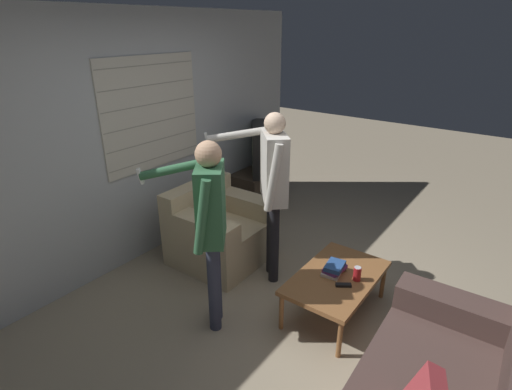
{
  "coord_description": "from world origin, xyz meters",
  "views": [
    {
      "loc": [
        -2.51,
        -1.33,
        2.39
      ],
      "look_at": [
        0.09,
        0.59,
        1.0
      ],
      "focal_mm": 28.0,
      "sensor_mm": 36.0,
      "label": 1
    }
  ],
  "objects_px": {
    "book_stack": "(334,268)",
    "person_left_standing": "(210,217)",
    "spare_remote": "(343,285)",
    "floor_fan": "(240,216)",
    "coffee_table": "(337,279)",
    "person_right_standing": "(273,178)",
    "soda_can": "(357,274)",
    "tv": "(260,148)",
    "armchair_beige": "(219,230)"
  },
  "relations": [
    {
      "from": "book_stack",
      "to": "spare_remote",
      "type": "distance_m",
      "value": 0.2
    },
    {
      "from": "tv",
      "to": "floor_fan",
      "type": "xyz_separation_m",
      "value": [
        -0.7,
        -0.21,
        -0.68
      ]
    },
    {
      "from": "tv",
      "to": "soda_can",
      "type": "distance_m",
      "value": 2.53
    },
    {
      "from": "book_stack",
      "to": "soda_can",
      "type": "distance_m",
      "value": 0.2
    },
    {
      "from": "coffee_table",
      "to": "soda_can",
      "type": "height_order",
      "value": "soda_can"
    },
    {
      "from": "tv",
      "to": "book_stack",
      "type": "bearing_deg",
      "value": 14.41
    },
    {
      "from": "person_right_standing",
      "to": "person_left_standing",
      "type": "bearing_deg",
      "value": 137.43
    },
    {
      "from": "tv",
      "to": "book_stack",
      "type": "xyz_separation_m",
      "value": [
        -1.45,
        -1.86,
        -0.41
      ]
    },
    {
      "from": "tv",
      "to": "armchair_beige",
      "type": "bearing_deg",
      "value": -19.31
    },
    {
      "from": "coffee_table",
      "to": "tv",
      "type": "distance_m",
      "value": 2.44
    },
    {
      "from": "armchair_beige",
      "to": "tv",
      "type": "distance_m",
      "value": 1.54
    },
    {
      "from": "coffee_table",
      "to": "person_left_standing",
      "type": "relative_size",
      "value": 0.62
    },
    {
      "from": "person_left_standing",
      "to": "book_stack",
      "type": "relative_size",
      "value": 6.87
    },
    {
      "from": "person_right_standing",
      "to": "floor_fan",
      "type": "distance_m",
      "value": 1.44
    },
    {
      "from": "book_stack",
      "to": "person_left_standing",
      "type": "bearing_deg",
      "value": 135.99
    },
    {
      "from": "armchair_beige",
      "to": "spare_remote",
      "type": "bearing_deg",
      "value": 81.52
    },
    {
      "from": "person_left_standing",
      "to": "spare_remote",
      "type": "bearing_deg",
      "value": -91.41
    },
    {
      "from": "coffee_table",
      "to": "person_left_standing",
      "type": "height_order",
      "value": "person_left_standing"
    },
    {
      "from": "tv",
      "to": "person_right_standing",
      "type": "xyz_separation_m",
      "value": [
        -1.33,
        -1.12,
        0.23
      ]
    },
    {
      "from": "person_right_standing",
      "to": "floor_fan",
      "type": "xyz_separation_m",
      "value": [
        0.64,
        0.91,
        -0.91
      ]
    },
    {
      "from": "armchair_beige",
      "to": "person_left_standing",
      "type": "xyz_separation_m",
      "value": [
        -0.83,
        -0.67,
        0.69
      ]
    },
    {
      "from": "coffee_table",
      "to": "soda_can",
      "type": "relative_size",
      "value": 7.94
    },
    {
      "from": "armchair_beige",
      "to": "book_stack",
      "type": "bearing_deg",
      "value": 85.84
    },
    {
      "from": "spare_remote",
      "to": "floor_fan",
      "type": "distance_m",
      "value": 2.01
    },
    {
      "from": "armchair_beige",
      "to": "person_left_standing",
      "type": "bearing_deg",
      "value": 37.68
    },
    {
      "from": "armchair_beige",
      "to": "tv",
      "type": "height_order",
      "value": "tv"
    },
    {
      "from": "coffee_table",
      "to": "tv",
      "type": "xyz_separation_m",
      "value": [
        1.46,
        1.89,
        0.49
      ]
    },
    {
      "from": "person_left_standing",
      "to": "coffee_table",
      "type": "bearing_deg",
      "value": -83.28
    },
    {
      "from": "armchair_beige",
      "to": "floor_fan",
      "type": "height_order",
      "value": "armchair_beige"
    },
    {
      "from": "person_left_standing",
      "to": "floor_fan",
      "type": "distance_m",
      "value": 1.96
    },
    {
      "from": "person_left_standing",
      "to": "book_stack",
      "type": "xyz_separation_m",
      "value": [
        0.76,
        -0.73,
        -0.59
      ]
    },
    {
      "from": "floor_fan",
      "to": "soda_can",
      "type": "bearing_deg",
      "value": -111.47
    },
    {
      "from": "soda_can",
      "to": "floor_fan",
      "type": "height_order",
      "value": "soda_can"
    },
    {
      "from": "armchair_beige",
      "to": "book_stack",
      "type": "height_order",
      "value": "armchair_beige"
    },
    {
      "from": "book_stack",
      "to": "tv",
      "type": "bearing_deg",
      "value": 52.07
    },
    {
      "from": "person_right_standing",
      "to": "book_stack",
      "type": "height_order",
      "value": "person_right_standing"
    },
    {
      "from": "tv",
      "to": "person_right_standing",
      "type": "height_order",
      "value": "person_right_standing"
    },
    {
      "from": "book_stack",
      "to": "floor_fan",
      "type": "height_order",
      "value": "book_stack"
    },
    {
      "from": "spare_remote",
      "to": "book_stack",
      "type": "bearing_deg",
      "value": 15.1
    },
    {
      "from": "armchair_beige",
      "to": "person_right_standing",
      "type": "relative_size",
      "value": 0.57
    },
    {
      "from": "spare_remote",
      "to": "armchair_beige",
      "type": "bearing_deg",
      "value": 47.93
    },
    {
      "from": "tv",
      "to": "floor_fan",
      "type": "distance_m",
      "value": 1.0
    },
    {
      "from": "armchair_beige",
      "to": "coffee_table",
      "type": "height_order",
      "value": "armchair_beige"
    },
    {
      "from": "person_left_standing",
      "to": "spare_remote",
      "type": "height_order",
      "value": "person_left_standing"
    },
    {
      "from": "floor_fan",
      "to": "coffee_table",
      "type": "bearing_deg",
      "value": -114.52
    },
    {
      "from": "person_right_standing",
      "to": "soda_can",
      "type": "distance_m",
      "value": 1.13
    },
    {
      "from": "person_right_standing",
      "to": "spare_remote",
      "type": "xyz_separation_m",
      "value": [
        -0.24,
        -0.89,
        -0.68
      ]
    },
    {
      "from": "tv",
      "to": "person_left_standing",
      "type": "height_order",
      "value": "person_left_standing"
    },
    {
      "from": "coffee_table",
      "to": "floor_fan",
      "type": "relative_size",
      "value": 2.8
    },
    {
      "from": "coffee_table",
      "to": "person_left_standing",
      "type": "distance_m",
      "value": 1.26
    }
  ]
}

